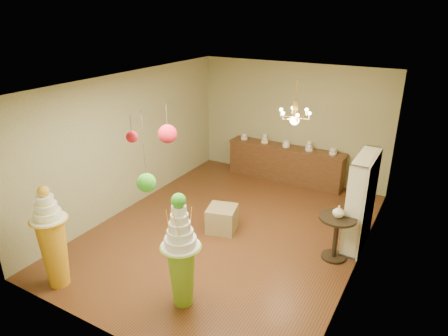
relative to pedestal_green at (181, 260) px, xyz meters
The scene contains 17 objects.
floor 2.37m from the pedestal_green, 100.48° to the left, with size 6.50×6.50×0.00m, color #563017.
ceiling 3.17m from the pedestal_green, 100.48° to the left, with size 6.50×6.50×0.00m, color white.
wall_back 5.52m from the pedestal_green, 94.28° to the left, with size 5.00×0.04×3.00m, color tan.
wall_front 1.34m from the pedestal_green, 111.39° to the right, with size 5.00×0.04×3.00m, color tan.
wall_left 3.72m from the pedestal_green, 142.79° to the left, with size 0.04×6.50×3.00m, color tan.
wall_right 3.13m from the pedestal_green, 46.55° to the left, with size 0.04×6.50×3.00m, color tan.
pedestal_green is the anchor object (origin of this frame).
pedestal_orange 2.12m from the pedestal_green, 162.39° to the right, with size 0.69×0.69×1.77m.
burlap_riser 2.29m from the pedestal_green, 104.47° to the left, with size 0.56×0.56×0.51m, color #958451.
sideboard 5.20m from the pedestal_green, 94.51° to the left, with size 3.04×0.54×1.16m.
shelving_unit 3.58m from the pedestal_green, 57.32° to the left, with size 0.33×1.20×1.80m.
round_table 2.88m from the pedestal_green, 53.91° to the left, with size 0.79×0.79×0.84m.
vase 2.88m from the pedestal_green, 53.91° to the left, with size 0.21×0.21×0.21m, color white.
pom_red_left 1.88m from the pedestal_green, 136.37° to the left, with size 0.28×0.28×0.63m.
pom_green_mid 1.30m from the pedestal_green, 163.58° to the right, with size 0.27×0.27×1.16m.
pom_red_right 2.02m from the pedestal_green, 138.25° to the right, with size 0.15×0.15×0.36m.
chandelier 3.45m from the pedestal_green, 80.26° to the left, with size 0.65×0.65×0.85m.
Camera 1 is at (3.41, -6.19, 4.24)m, focal length 32.00 mm.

